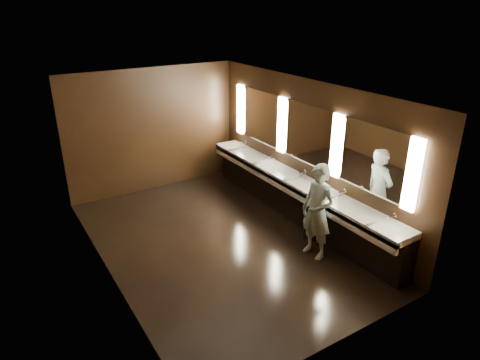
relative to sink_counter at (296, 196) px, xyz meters
name	(u,v)px	position (x,y,z in m)	size (l,w,h in m)	color
floor	(219,242)	(-1.79, 0.00, -0.50)	(6.00, 6.00, 0.00)	black
ceiling	(216,91)	(-1.79, 0.00, 2.30)	(4.00, 6.00, 0.02)	#2D2D2B
wall_back	(153,130)	(-1.79, 3.00, 0.90)	(4.00, 0.02, 2.80)	black
wall_front	(342,253)	(-1.79, -3.00, 0.90)	(4.00, 0.02, 2.80)	black
wall_left	(101,199)	(-3.79, 0.00, 0.90)	(0.02, 6.00, 2.80)	black
wall_right	(307,152)	(0.21, 0.00, 0.90)	(0.02, 6.00, 2.80)	black
sink_counter	(296,196)	(0.00, 0.00, 0.00)	(0.55, 5.40, 1.01)	black
mirror_band	(307,135)	(0.19, 0.00, 1.25)	(0.06, 5.03, 1.15)	white
person	(318,212)	(-0.57, -1.24, 0.35)	(0.61, 0.40, 1.68)	#90C1D7
trash_bin	(313,224)	(-0.22, -0.78, -0.21)	(0.37, 0.37, 0.57)	black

